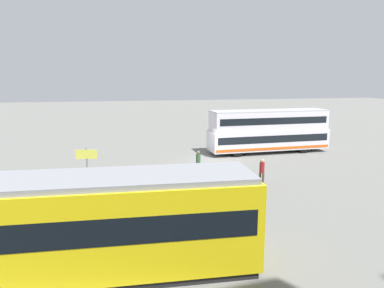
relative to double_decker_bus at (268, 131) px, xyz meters
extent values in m
plane|color=slate|center=(5.70, 1.77, -2.00)|extent=(160.00, 160.00, 0.00)
cube|color=silver|center=(-0.01, 0.00, -0.76)|extent=(11.25, 2.86, 1.78)
cube|color=silver|center=(-0.01, 0.00, 0.98)|extent=(10.91, 2.75, 1.70)
cube|color=black|center=(-0.01, 0.00, -0.55)|extent=(10.69, 2.87, 0.64)
cube|color=black|center=(-0.01, 0.00, 1.06)|extent=(10.35, 2.76, 0.60)
cube|color=#D85919|center=(-0.01, 0.00, -1.40)|extent=(11.03, 2.89, 0.24)
cube|color=#B2B2B7|center=(-0.01, 0.00, 1.88)|extent=(10.91, 2.75, 0.10)
cylinder|color=black|center=(3.46, 0.10, -1.50)|extent=(1.07, 2.52, 1.00)
cylinder|color=black|center=(-3.08, -0.09, -1.50)|extent=(1.07, 2.52, 1.00)
cube|color=yellow|center=(15.75, 17.48, -0.20)|extent=(13.89, 3.44, 3.10)
cube|color=black|center=(15.75, 17.48, 0.11)|extent=(13.34, 3.44, 0.90)
cube|color=gray|center=(15.75, 17.48, 1.44)|extent=(13.60, 3.21, 0.20)
cube|color=black|center=(15.75, 17.48, -1.88)|extent=(13.60, 3.29, 0.25)
cylinder|color=#4C3F2D|center=(8.01, 6.15, -1.57)|extent=(0.14, 0.14, 0.87)
cylinder|color=#4C3F2D|center=(8.23, 6.11, -1.57)|extent=(0.14, 0.14, 0.87)
cylinder|color=#335938|center=(8.12, 6.13, -0.80)|extent=(0.37, 0.37, 0.67)
sphere|color=#8C6647|center=(8.12, 6.13, -0.35)|extent=(0.23, 0.23, 0.23)
cylinder|color=#4C3F2D|center=(4.67, 9.49, -1.57)|extent=(0.14, 0.14, 0.87)
cylinder|color=#4C3F2D|center=(4.81, 9.32, -1.57)|extent=(0.14, 0.14, 0.87)
cylinder|color=maroon|center=(4.74, 9.41, -0.80)|extent=(0.45, 0.45, 0.67)
sphere|color=tan|center=(4.74, 9.41, -0.35)|extent=(0.24, 0.24, 0.24)
cube|color=gray|center=(11.00, 7.84, -0.95)|extent=(8.49, 0.71, 0.06)
cube|color=gray|center=(11.00, 7.84, -1.45)|extent=(8.49, 0.71, 0.06)
cylinder|color=gray|center=(6.75, 8.16, -1.48)|extent=(0.07, 0.07, 1.05)
cylinder|color=gray|center=(11.00, 7.84, -1.48)|extent=(0.07, 0.07, 1.05)
cylinder|color=gray|center=(15.24, 7.51, -1.48)|extent=(0.07, 0.07, 1.05)
cylinder|color=slate|center=(15.55, 7.33, -0.74)|extent=(0.10, 0.10, 2.53)
cube|color=#D8D84C|center=(15.56, 7.37, 0.14)|extent=(1.28, 0.24, 0.58)
camera|label=1|loc=(13.62, 29.10, 4.77)|focal=32.19mm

